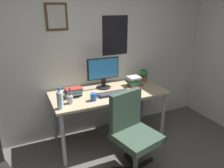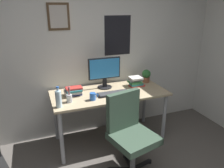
% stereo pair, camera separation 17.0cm
% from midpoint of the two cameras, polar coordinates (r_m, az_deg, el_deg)
% --- Properties ---
extents(wall_back, '(4.40, 0.10, 2.60)m').
position_cam_midpoint_polar(wall_back, '(3.09, -10.59, 9.38)').
color(wall_back, silver).
rests_on(wall_back, ground_plane).
extents(desk, '(1.55, 0.70, 0.74)m').
position_cam_midpoint_polar(desk, '(2.97, -2.44, -3.65)').
color(desk, tan).
rests_on(desk, ground_plane).
extents(office_chair, '(0.58, 0.58, 0.95)m').
position_cam_midpoint_polar(office_chair, '(2.51, 3.36, -11.85)').
color(office_chair, '#334738').
rests_on(office_chair, ground_plane).
extents(monitor, '(0.46, 0.20, 0.43)m').
position_cam_midpoint_polar(monitor, '(3.03, -3.93, 3.27)').
color(monitor, black).
rests_on(monitor, desk).
extents(keyboard, '(0.43, 0.15, 0.03)m').
position_cam_midpoint_polar(keyboard, '(2.86, -1.29, -2.48)').
color(keyboard, black).
rests_on(keyboard, desk).
extents(computer_mouse, '(0.06, 0.11, 0.04)m').
position_cam_midpoint_polar(computer_mouse, '(2.99, 3.96, -1.44)').
color(computer_mouse, black).
rests_on(computer_mouse, desk).
extents(water_bottle, '(0.07, 0.07, 0.25)m').
position_cam_midpoint_polar(water_bottle, '(2.52, -15.42, -4.13)').
color(water_bottle, silver).
rests_on(water_bottle, desk).
extents(coffee_mug_near, '(0.11, 0.07, 0.09)m').
position_cam_midpoint_polar(coffee_mug_near, '(2.68, -6.68, -3.41)').
color(coffee_mug_near, '#2659B2').
rests_on(coffee_mug_near, desk).
extents(potted_plant, '(0.13, 0.13, 0.19)m').
position_cam_midpoint_polar(potted_plant, '(3.35, 6.89, 2.42)').
color(potted_plant, brown).
rests_on(potted_plant, desk).
extents(pen_cup, '(0.07, 0.07, 0.20)m').
position_cam_midpoint_polar(pen_cup, '(2.65, -12.77, -3.91)').
color(pen_cup, '#9EA0A5').
rests_on(pen_cup, desk).
extents(book_stack_left, '(0.22, 0.17, 0.13)m').
position_cam_midpoint_polar(book_stack_left, '(3.17, 4.28, 0.78)').
color(book_stack_left, '#B22D28').
rests_on(book_stack_left, desk).
extents(book_stack_right, '(0.23, 0.17, 0.11)m').
position_cam_midpoint_polar(book_stack_right, '(2.84, -11.84, -2.07)').
color(book_stack_right, navy).
rests_on(book_stack_right, desk).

